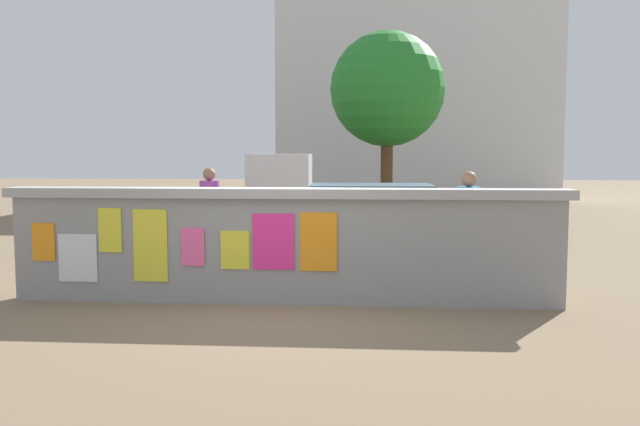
# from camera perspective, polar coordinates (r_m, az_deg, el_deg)

# --- Properties ---
(ground) EXTENTS (60.00, 60.00, 0.00)m
(ground) POSITION_cam_1_polar(r_m,az_deg,el_deg) (16.44, 0.56, -1.42)
(ground) COLOR #7A664C
(poster_wall) EXTENTS (7.04, 0.42, 1.44)m
(poster_wall) POSITION_cam_1_polar(r_m,az_deg,el_deg) (8.44, -3.14, -2.64)
(poster_wall) COLOR gray
(poster_wall) RESTS_ON ground
(auto_rickshaw_truck) EXTENTS (3.66, 1.65, 1.85)m
(auto_rickshaw_truck) POSITION_cam_1_polar(r_m,az_deg,el_deg) (13.40, 0.87, 0.94)
(auto_rickshaw_truck) COLOR black
(auto_rickshaw_truck) RESTS_ON ground
(motorcycle) EXTENTS (1.89, 0.60, 0.87)m
(motorcycle) POSITION_cam_1_polar(r_m,az_deg,el_deg) (10.48, -12.43, -2.78)
(motorcycle) COLOR black
(motorcycle) RESTS_ON ground
(bicycle_near) EXTENTS (1.67, 0.54, 0.95)m
(bicycle_near) POSITION_cam_1_polar(r_m,az_deg,el_deg) (13.98, -12.12, -1.21)
(bicycle_near) COLOR black
(bicycle_near) RESTS_ON ground
(bicycle_far) EXTENTS (1.71, 0.44, 0.95)m
(bicycle_far) POSITION_cam_1_polar(r_m,az_deg,el_deg) (9.71, 0.02, -3.88)
(bicycle_far) COLOR black
(bicycle_far) RESTS_ON ground
(person_walking) EXTENTS (0.48, 0.48, 1.62)m
(person_walking) POSITION_cam_1_polar(r_m,az_deg,el_deg) (11.81, -9.30, 0.71)
(person_walking) COLOR #338CBF
(person_walking) RESTS_ON ground
(person_bystander) EXTENTS (0.44, 0.44, 1.62)m
(person_bystander) POSITION_cam_1_polar(r_m,az_deg,el_deg) (9.77, 12.42, -0.26)
(person_bystander) COLOR yellow
(person_bystander) RESTS_ON ground
(tree_roadside) EXTENTS (3.21, 3.21, 5.25)m
(tree_roadside) POSITION_cam_1_polar(r_m,az_deg,el_deg) (19.28, 5.71, 10.32)
(tree_roadside) COLOR brown
(tree_roadside) RESTS_ON ground
(building_background) EXTENTS (11.23, 5.41, 9.48)m
(building_background) POSITION_cam_1_polar(r_m,az_deg,el_deg) (28.80, 7.96, 10.86)
(building_background) COLOR silver
(building_background) RESTS_ON ground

